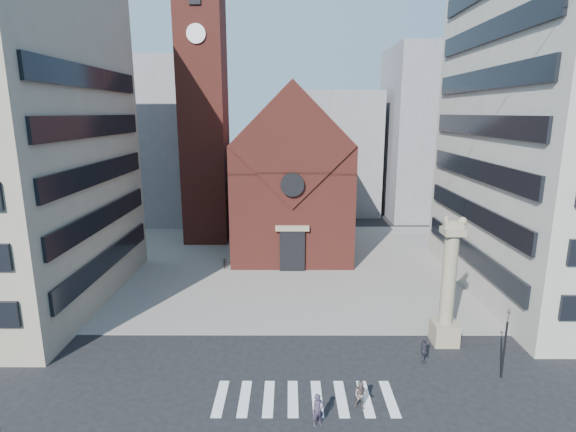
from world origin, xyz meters
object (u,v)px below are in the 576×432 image
object	(u,v)px
pedestrian_0	(318,410)
pedestrian_2	(424,350)
lion_column	(448,294)
pedestrian_1	(361,395)
traffic_light	(505,341)
scooter_0	(225,262)

from	to	relation	value
pedestrian_0	pedestrian_2	xyz separation A→B (m)	(6.83, 5.69, -0.02)
lion_column	pedestrian_2	size ratio (longest dim) A/B	5.30
pedestrian_1	pedestrian_2	bearing A→B (deg)	57.51
traffic_light	pedestrian_2	distance (m)	4.60
lion_column	pedestrian_2	xyz separation A→B (m)	(-2.07, -2.42, -2.64)
traffic_light	pedestrian_1	bearing A→B (deg)	-161.68
pedestrian_1	pedestrian_2	distance (m)	6.34
lion_column	pedestrian_1	distance (m)	9.88
pedestrian_2	scooter_0	distance (m)	22.78
lion_column	pedestrian_0	distance (m)	12.32
lion_column	scooter_0	bearing A→B (deg)	138.04
pedestrian_0	traffic_light	bearing A→B (deg)	-2.55
lion_column	pedestrian_1	xyz separation A→B (m)	(-6.60, -6.84, -2.68)
pedestrian_0	pedestrian_2	size ratio (longest dim) A/B	1.03
scooter_0	pedestrian_1	bearing A→B (deg)	-71.76
traffic_light	scooter_0	distance (m)	26.75
traffic_light	lion_column	bearing A→B (deg)	116.46
lion_column	pedestrian_1	bearing A→B (deg)	-133.96
traffic_light	scooter_0	size ratio (longest dim) A/B	2.38
pedestrian_0	lion_column	bearing A→B (deg)	19.13
pedestrian_0	pedestrian_1	distance (m)	2.62
pedestrian_1	scooter_0	size ratio (longest dim) A/B	0.86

